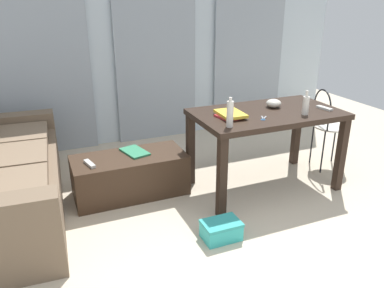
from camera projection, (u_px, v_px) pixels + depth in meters
name	position (u px, v px, depth m)	size (l,w,h in m)	color
ground_plane	(224.00, 203.00, 3.48)	(7.53, 7.53, 0.00)	beige
wall_back	(153.00, 37.00, 4.71)	(5.14, 0.10, 2.56)	silver
curtains	(156.00, 48.00, 4.68)	(3.66, 0.03, 2.31)	#99A3AD
couch	(1.00, 180.00, 3.23)	(0.97, 2.14, 0.75)	brown
coffee_table	(130.00, 175.00, 3.58)	(1.03, 0.48, 0.38)	#382619
craft_table	(266.00, 122.00, 3.56)	(1.35, 0.77, 0.76)	black
wire_chair	(327.00, 120.00, 4.01)	(0.37, 0.40, 0.87)	silver
bottle_near	(230.00, 114.00, 3.07)	(0.06, 0.06, 0.24)	beige
bottle_far	(306.00, 105.00, 3.40)	(0.06, 0.06, 0.22)	beige
bowl	(274.00, 103.00, 3.64)	(0.14, 0.14, 0.08)	beige
book_stack	(230.00, 115.00, 3.35)	(0.23, 0.29, 0.04)	red
tv_remote_on_table	(324.00, 108.00, 3.58)	(0.05, 0.16, 0.02)	#B7B7B2
scissors	(263.00, 119.00, 3.31)	(0.10, 0.11, 0.00)	#9EA0A5
tv_remote_primary	(90.00, 164.00, 3.33)	(0.04, 0.18, 0.03)	#B7B7B2
magazine	(135.00, 152.00, 3.59)	(0.18, 0.30, 0.02)	#2D7F56
shoebox	(221.00, 230.00, 2.95)	(0.29, 0.20, 0.15)	#33B2AD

